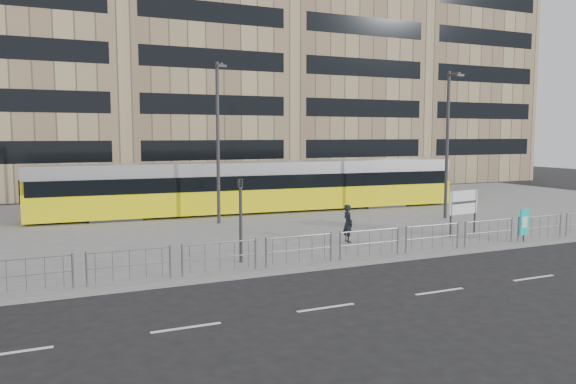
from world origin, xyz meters
name	(u,v)px	position (x,y,z in m)	size (l,w,h in m)	color
ground	(323,270)	(0.00, 0.00, 0.00)	(120.00, 120.00, 0.00)	black
plaza	(222,221)	(0.00, 12.00, 0.07)	(64.00, 24.00, 0.15)	slate
kerb	(322,267)	(0.00, 0.05, 0.07)	(64.00, 0.25, 0.17)	gray
building_row	(162,45)	(1.55, 34.27, 12.91)	(70.40, 18.40, 31.20)	brown
pedestrian_barrier	(363,236)	(2.00, 0.50, 0.98)	(32.07, 0.07, 1.10)	gray
road_markings	(413,295)	(1.00, -4.00, 0.01)	(62.00, 0.12, 0.01)	white
tram	(258,187)	(2.96, 14.05, 1.69)	(26.10, 4.18, 3.06)	yellow
station_sign	(463,204)	(8.79, 2.66, 1.62)	(1.83, 0.34, 2.12)	#2D2D30
ad_panel	(524,222)	(10.23, 0.40, 1.00)	(0.75, 0.31, 1.45)	#2D2D30
pedestrian	(348,223)	(3.05, 3.43, 0.99)	(0.61, 0.40, 1.67)	black
traffic_light_west	(241,209)	(-2.51, 1.72, 2.12)	(0.19, 0.22, 3.10)	#2D2D30
lamp_post_west	(218,137)	(-0.52, 10.81, 4.75)	(0.45, 1.04, 8.45)	#2D2D30
lamp_post_east	(448,139)	(11.68, 7.30, 4.61)	(0.45, 1.04, 8.17)	#2D2D30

